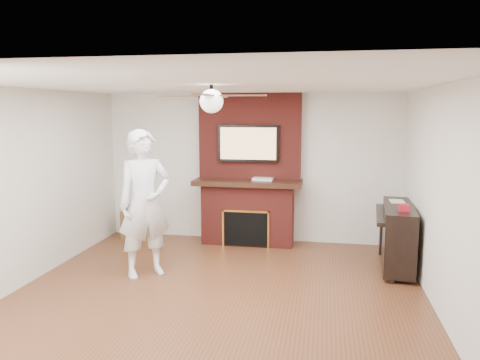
% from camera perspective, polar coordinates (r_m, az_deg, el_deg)
% --- Properties ---
extents(room_shell, '(5.36, 5.86, 2.86)m').
position_cam_1_polar(room_shell, '(5.30, -3.39, -2.07)').
color(room_shell, '#4F2A17').
rests_on(room_shell, ground).
extents(fireplace, '(1.78, 0.64, 2.50)m').
position_cam_1_polar(fireplace, '(7.81, 1.07, -0.51)').
color(fireplace, maroon).
rests_on(fireplace, ground).
extents(tv, '(1.00, 0.08, 0.60)m').
position_cam_1_polar(tv, '(7.68, 1.03, 4.48)').
color(tv, black).
rests_on(tv, fireplace).
extents(ceiling_fan, '(1.21, 1.21, 0.31)m').
position_cam_1_polar(ceiling_fan, '(5.21, -3.50, 9.70)').
color(ceiling_fan, black).
rests_on(ceiling_fan, room_shell).
extents(person, '(0.86, 0.84, 1.97)m').
position_cam_1_polar(person, '(6.37, -11.53, -2.84)').
color(person, silver).
rests_on(person, ground).
extents(side_table, '(0.56, 0.56, 0.61)m').
position_cam_1_polar(side_table, '(8.40, -11.96, -5.04)').
color(side_table, '#563A18').
rests_on(side_table, ground).
extents(piano, '(0.63, 1.41, 0.99)m').
position_cam_1_polar(piano, '(6.99, 18.66, -6.34)').
color(piano, black).
rests_on(piano, ground).
extents(cable_box, '(0.34, 0.21, 0.05)m').
position_cam_1_polar(cable_box, '(7.66, 2.82, 0.12)').
color(cable_box, silver).
rests_on(cable_box, fireplace).
extents(candle_orange, '(0.06, 0.06, 0.11)m').
position_cam_1_polar(candle_orange, '(7.88, 0.07, -7.45)').
color(candle_orange, '#CA5317').
rests_on(candle_orange, ground).
extents(candle_green, '(0.07, 0.07, 0.09)m').
position_cam_1_polar(candle_green, '(7.80, 0.71, -7.69)').
color(candle_green, '#307832').
rests_on(candle_green, ground).
extents(candle_cream, '(0.07, 0.07, 0.12)m').
position_cam_1_polar(candle_cream, '(7.76, 1.32, -7.65)').
color(candle_cream, beige).
rests_on(candle_cream, ground).
extents(candle_blue, '(0.06, 0.06, 0.08)m').
position_cam_1_polar(candle_blue, '(7.82, 2.92, -7.68)').
color(candle_blue, teal).
rests_on(candle_blue, ground).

